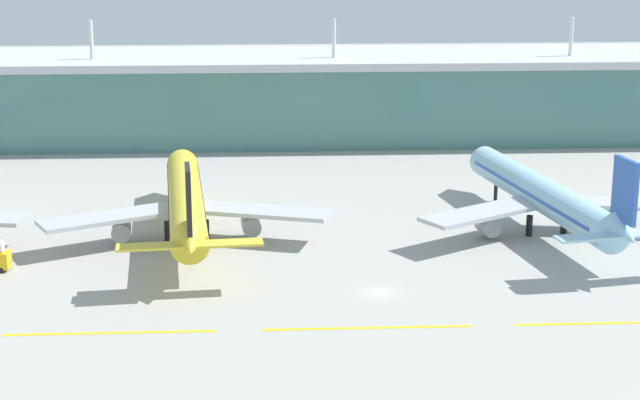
% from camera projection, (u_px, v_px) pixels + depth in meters
% --- Properties ---
extents(ground_plane, '(600.00, 600.00, 0.00)m').
position_uv_depth(ground_plane, '(379.00, 292.00, 155.53)').
color(ground_plane, '#A8A59E').
extents(terminal_building, '(288.00, 34.00, 29.55)m').
position_uv_depth(terminal_building, '(332.00, 96.00, 257.65)').
color(terminal_building, slate).
rests_on(terminal_building, ground).
extents(airliner_near_middle, '(48.59, 63.36, 18.90)m').
position_uv_depth(airliner_near_middle, '(186.00, 202.00, 179.27)').
color(airliner_near_middle, yellow).
rests_on(airliner_near_middle, ground).
extents(airliner_far_middle, '(47.97, 61.96, 18.90)m').
position_uv_depth(airliner_far_middle, '(544.00, 196.00, 183.00)').
color(airliner_far_middle, '#9ED1EA').
rests_on(airliner_far_middle, ground).
extents(taxiway_stripe_mid_west, '(28.00, 0.70, 0.04)m').
position_uv_depth(taxiway_stripe_mid_west, '(110.00, 333.00, 140.50)').
color(taxiway_stripe_mid_west, yellow).
rests_on(taxiway_stripe_mid_west, ground).
extents(taxiway_stripe_centre, '(28.00, 0.70, 0.04)m').
position_uv_depth(taxiway_stripe_centre, '(367.00, 328.00, 142.20)').
color(taxiway_stripe_centre, yellow).
rests_on(taxiway_stripe_centre, ground).
extents(taxiway_stripe_mid_east, '(28.00, 0.70, 0.04)m').
position_uv_depth(taxiway_stripe_mid_east, '(619.00, 323.00, 143.91)').
color(taxiway_stripe_mid_east, yellow).
rests_on(taxiway_stripe_mid_east, ground).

